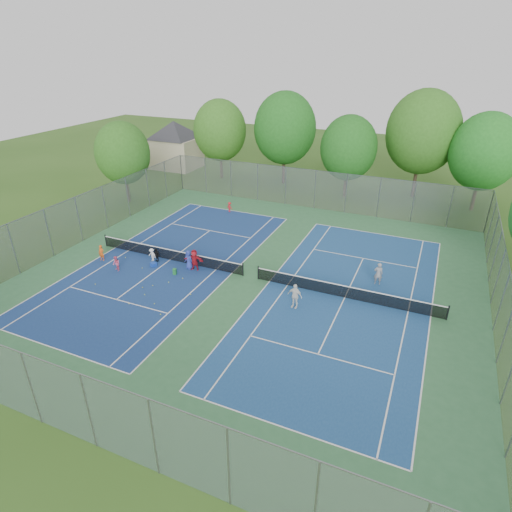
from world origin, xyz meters
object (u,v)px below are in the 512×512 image
(net_right, at_px, (345,292))
(ball_hopper, at_px, (175,272))
(ball_crate, at_px, (154,265))
(net_left, at_px, (170,255))
(instructor, at_px, (378,274))

(net_right, bearing_deg, ball_hopper, -171.45)
(ball_hopper, bearing_deg, ball_crate, 169.32)
(ball_crate, bearing_deg, net_left, 69.07)
(net_right, height_order, instructor, instructor)
(net_left, relative_size, ball_crate, 33.61)
(ball_crate, xyz_separation_m, instructor, (16.22, 4.17, 0.69))
(ball_crate, distance_m, ball_hopper, 2.25)
(instructor, bearing_deg, net_right, 45.46)
(ball_crate, bearing_deg, instructor, 14.41)
(net_right, distance_m, ball_hopper, 12.49)
(net_left, relative_size, net_right, 1.00)
(net_right, distance_m, ball_crate, 14.62)
(instructor, bearing_deg, net_left, -3.14)
(net_left, distance_m, instructor, 15.91)
(ball_crate, bearing_deg, ball_hopper, -10.68)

